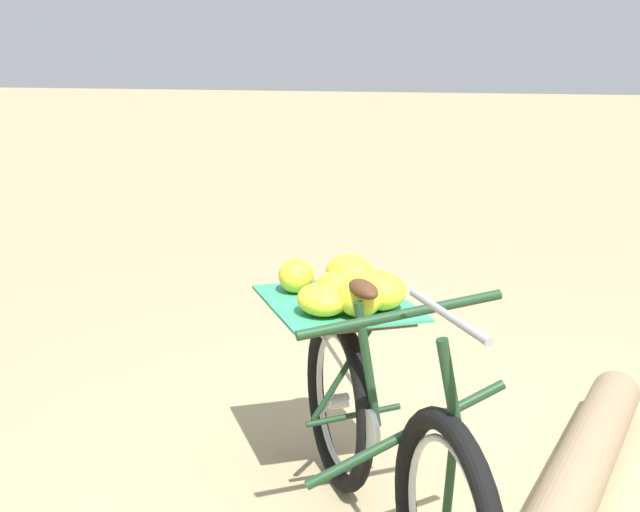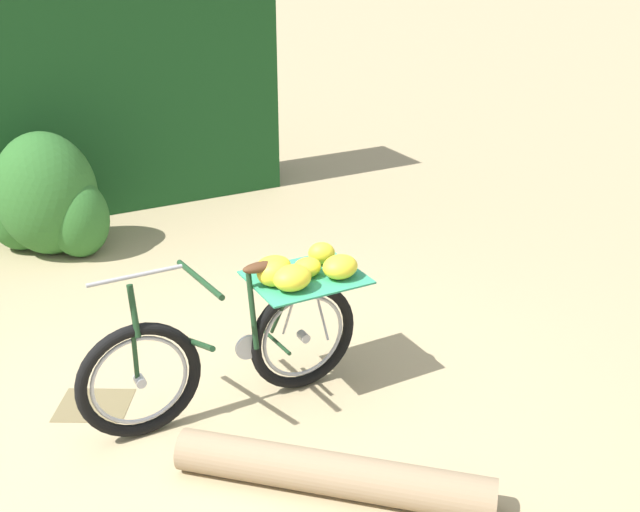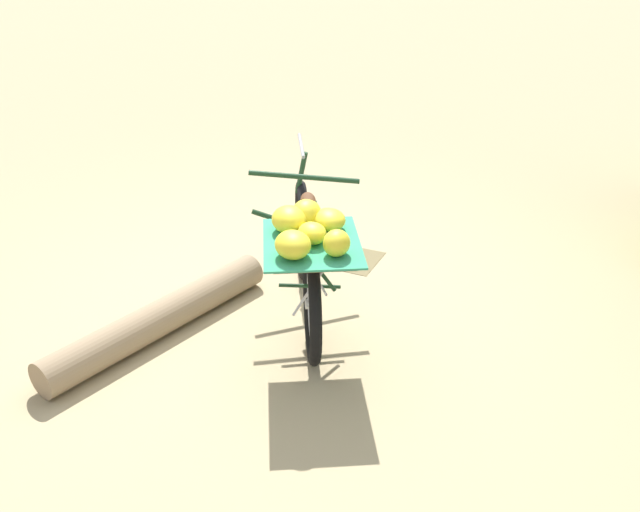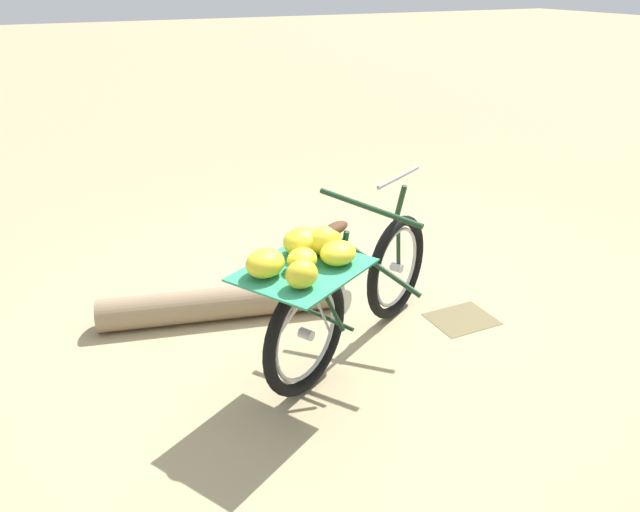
# 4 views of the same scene
# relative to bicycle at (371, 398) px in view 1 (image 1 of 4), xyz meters

# --- Properties ---
(bicycle) EXTENTS (1.70, 1.14, 1.03)m
(bicycle) POSITION_rel_bicycle_xyz_m (0.00, 0.00, 0.00)
(bicycle) COLOR black
(bicycle) RESTS_ON ground_plane
(fallen_log) EXTENTS (1.70, 0.61, 0.23)m
(fallen_log) POSITION_rel_bicycle_xyz_m (0.50, -0.80, -0.41)
(fallen_log) COLOR #937A5B
(fallen_log) RESTS_ON ground_plane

